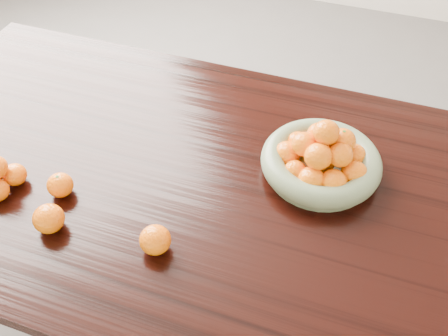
% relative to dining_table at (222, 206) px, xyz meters
% --- Properties ---
extents(ground, '(5.00, 5.00, 0.00)m').
position_rel_dining_table_xyz_m(ground, '(0.00, 0.00, -0.66)').
color(ground, '#565351').
rests_on(ground, ground).
extents(dining_table, '(2.00, 1.00, 0.75)m').
position_rel_dining_table_xyz_m(dining_table, '(0.00, 0.00, 0.00)').
color(dining_table, black).
rests_on(dining_table, ground).
extents(fruit_bowl, '(0.31, 0.31, 0.16)m').
position_rel_dining_table_xyz_m(fruit_bowl, '(0.23, 0.12, 0.13)').
color(fruit_bowl, '#6D7C5B').
rests_on(fruit_bowl, dining_table).
extents(loose_orange_0, '(0.07, 0.07, 0.06)m').
position_rel_dining_table_xyz_m(loose_orange_0, '(-0.37, -0.16, 0.12)').
color(loose_orange_0, orange).
rests_on(loose_orange_0, dining_table).
extents(loose_orange_1, '(0.07, 0.07, 0.07)m').
position_rel_dining_table_xyz_m(loose_orange_1, '(-0.33, -0.27, 0.12)').
color(loose_orange_1, orange).
rests_on(loose_orange_1, dining_table).
extents(loose_orange_2, '(0.07, 0.07, 0.07)m').
position_rel_dining_table_xyz_m(loose_orange_2, '(-0.07, -0.24, 0.12)').
color(loose_orange_2, orange).
rests_on(loose_orange_2, dining_table).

